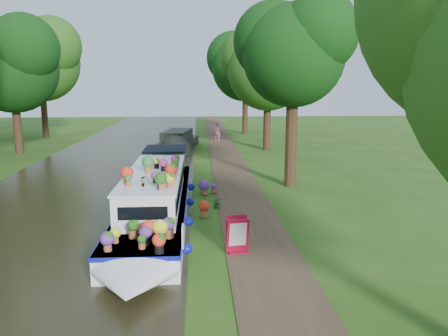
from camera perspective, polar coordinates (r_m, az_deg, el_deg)
ground at (r=18.41m, az=-1.16°, el=-4.63°), size 100.00×100.00×0.00m
canal_water at (r=19.16m, az=-19.46°, el=-4.61°), size 10.00×100.00×0.02m
towpath at (r=18.49m, az=2.57°, el=-4.52°), size 2.20×100.00×0.03m
plant_boat at (r=15.93m, az=-8.97°, el=-4.06°), size 2.29×13.52×2.22m
tree_near_overhang at (r=21.33m, az=9.04°, el=15.27°), size 5.52×5.28×8.99m
tree_near_mid at (r=33.24m, az=5.73°, el=13.46°), size 6.90×6.60×9.40m
tree_near_far at (r=44.11m, az=2.79°, el=13.65°), size 7.59×7.26×10.30m
tree_far_c at (r=34.35m, az=-25.97°, el=12.50°), size 7.13×6.82×9.59m
tree_far_d at (r=44.29m, az=-22.89°, el=13.28°), size 8.05×7.70×10.85m
second_boat at (r=33.43m, az=-6.14°, el=3.40°), size 3.26×7.90×1.47m
sandwich_board at (r=13.06m, az=1.76°, el=-8.90°), size 0.69×0.62×1.06m
pedestrian_pink at (r=38.12m, az=-0.87°, el=4.79°), size 0.71×0.59×1.67m
verge_plant at (r=17.66m, az=-0.91°, el=-4.57°), size 0.42×0.37×0.43m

